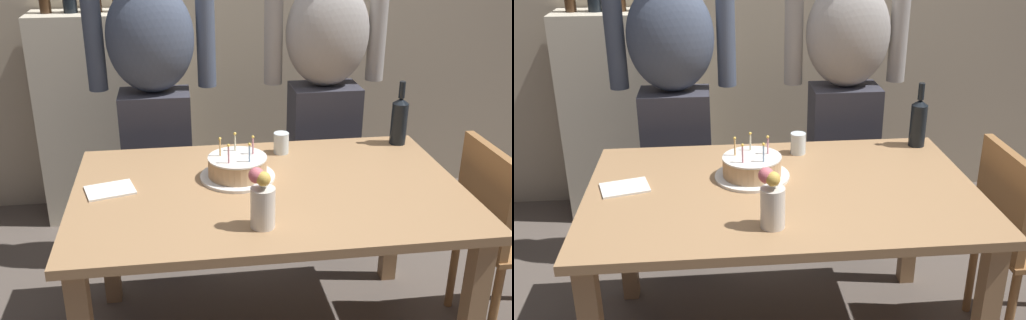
# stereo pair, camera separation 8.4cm
# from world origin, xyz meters

# --- Properties ---
(dining_table) EXTENTS (1.50, 0.96, 0.74)m
(dining_table) POSITION_xyz_m (0.00, 0.00, 0.64)
(dining_table) COLOR #A37A51
(dining_table) RESTS_ON ground_plane
(birthday_cake) EXTENTS (0.30, 0.30, 0.17)m
(birthday_cake) POSITION_xyz_m (-0.11, 0.11, 0.78)
(birthday_cake) COLOR white
(birthday_cake) RESTS_ON dining_table
(water_glass_near) EXTENTS (0.07, 0.07, 0.09)m
(water_glass_near) POSITION_xyz_m (0.11, 0.35, 0.79)
(water_glass_near) COLOR silver
(water_glass_near) RESTS_ON dining_table
(wine_bottle) EXTENTS (0.07, 0.07, 0.29)m
(wine_bottle) POSITION_xyz_m (0.66, 0.39, 0.86)
(wine_bottle) COLOR black
(wine_bottle) RESTS_ON dining_table
(napkin_stack) EXTENTS (0.21, 0.18, 0.01)m
(napkin_stack) POSITION_xyz_m (-0.60, 0.05, 0.74)
(napkin_stack) COLOR white
(napkin_stack) RESTS_ON dining_table
(flower_vase) EXTENTS (0.09, 0.08, 0.22)m
(flower_vase) POSITION_xyz_m (-0.07, -0.30, 0.84)
(flower_vase) COLOR silver
(flower_vase) RESTS_ON dining_table
(person_man_bearded) EXTENTS (0.61, 0.27, 1.66)m
(person_man_bearded) POSITION_xyz_m (-0.44, 0.76, 0.87)
(person_man_bearded) COLOR #33333D
(person_man_bearded) RESTS_ON ground_plane
(person_woman_cardigan) EXTENTS (0.61, 0.27, 1.66)m
(person_woman_cardigan) POSITION_xyz_m (0.41, 0.76, 0.87)
(person_woman_cardigan) COLOR #33333D
(person_woman_cardigan) RESTS_ON ground_plane
(dining_chair) EXTENTS (0.42, 0.42, 0.87)m
(dining_chair) POSITION_xyz_m (0.98, -0.04, 0.52)
(dining_chair) COLOR olive
(dining_chair) RESTS_ON ground_plane
(shelf_cabinet) EXTENTS (0.61, 0.30, 1.50)m
(shelf_cabinet) POSITION_xyz_m (-0.81, 1.33, 0.63)
(shelf_cabinet) COLOR beige
(shelf_cabinet) RESTS_ON ground_plane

